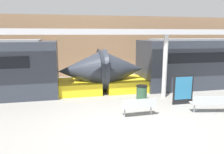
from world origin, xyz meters
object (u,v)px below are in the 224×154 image
at_px(bench_near, 139,105).
at_px(train_left, 217,63).
at_px(poster_board, 183,89).
at_px(bench_far, 212,102).
at_px(trash_bin, 142,93).
at_px(support_column_near, 165,67).

bearing_deg(bench_near, train_left, 30.32).
xyz_separation_m(train_left, poster_board, (-4.57, -3.52, -0.73)).
bearing_deg(bench_far, bench_near, -174.50).
relative_size(train_left, bench_far, 8.61).
relative_size(train_left, trash_bin, 19.44).
bearing_deg(bench_near, poster_board, 20.11).
bearing_deg(support_column_near, bench_near, -133.76).
height_order(bench_far, trash_bin, trash_bin).
height_order(train_left, poster_board, train_left).
distance_m(poster_board, support_column_near, 1.68).
height_order(poster_board, support_column_near, support_column_near).
xyz_separation_m(train_left, bench_near, (-7.31, -4.64, -1.01)).
height_order(bench_near, support_column_near, support_column_near).
relative_size(poster_board, support_column_near, 0.44).
bearing_deg(support_column_near, poster_board, -72.93).
height_order(bench_far, support_column_near, support_column_near).
bearing_deg(train_left, poster_board, -142.41).
distance_m(bench_near, bench_far, 3.36).
bearing_deg(poster_board, train_left, 37.59).
height_order(trash_bin, poster_board, poster_board).
bearing_deg(trash_bin, support_column_near, 13.95).
bearing_deg(trash_bin, train_left, 21.77).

